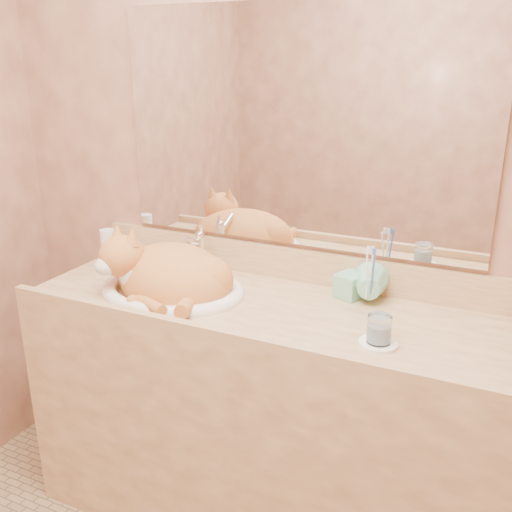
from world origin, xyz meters
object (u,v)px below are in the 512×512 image
at_px(sink_basin, 172,270).
at_px(cat, 166,272).
at_px(vanity_counter, 263,417).
at_px(soap_dispenser, 343,275).
at_px(water_glass, 379,329).
at_px(toothbrush_cup, 369,291).

xyz_separation_m(sink_basin, cat, (-0.01, -0.01, -0.00)).
relative_size(vanity_counter, cat, 3.64).
xyz_separation_m(soap_dispenser, water_glass, (0.19, -0.26, -0.04)).
xyz_separation_m(sink_basin, water_glass, (0.74, -0.09, -0.03)).
xyz_separation_m(cat, toothbrush_cup, (0.66, 0.17, -0.02)).
relative_size(vanity_counter, water_glass, 19.92).
distance_m(sink_basin, soap_dispenser, 0.58).
relative_size(toothbrush_cup, water_glass, 1.51).
relative_size(cat, soap_dispenser, 2.40).
height_order(vanity_counter, water_glass, water_glass).
xyz_separation_m(vanity_counter, toothbrush_cup, (0.31, 0.13, 0.48)).
xyz_separation_m(soap_dispenser, toothbrush_cup, (0.09, -0.02, -0.04)).
bearing_deg(toothbrush_cup, water_glass, -69.04).
distance_m(vanity_counter, water_glass, 0.63).
relative_size(sink_basin, soap_dispenser, 2.75).
xyz_separation_m(cat, water_glass, (0.75, -0.07, -0.02)).
relative_size(sink_basin, water_glass, 6.27).
distance_m(vanity_counter, toothbrush_cup, 0.59).
distance_m(soap_dispenser, toothbrush_cup, 0.10).
xyz_separation_m(sink_basin, toothbrush_cup, (0.65, 0.15, -0.02)).
relative_size(sink_basin, cat, 1.15).
bearing_deg(cat, water_glass, 7.54).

